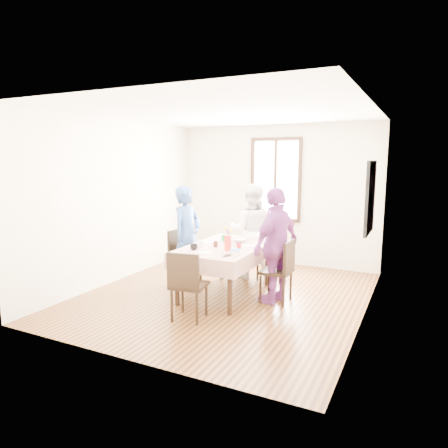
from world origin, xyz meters
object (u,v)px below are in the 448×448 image
at_px(person_far, 252,231).
at_px(person_right, 275,245).
at_px(dining_table, 225,271).
at_px(chair_far, 252,251).
at_px(chair_near, 189,285).
at_px(person_left, 187,236).
at_px(chair_right, 276,271).
at_px(chair_left, 186,258).

distance_m(person_far, person_right, 1.26).
height_order(dining_table, chair_far, chair_far).
xyz_separation_m(chair_near, person_far, (0.00, 2.10, 0.36)).
relative_size(person_far, person_right, 0.98).
bearing_deg(person_left, chair_near, -140.52).
height_order(chair_right, person_far, person_far).
bearing_deg(chair_far, person_left, 49.65).
bearing_deg(chair_right, person_far, 39.33).
bearing_deg(chair_left, person_far, 145.48).
bearing_deg(person_right, person_left, -77.83).
xyz_separation_m(chair_right, person_right, (-0.02, 0.00, 0.38)).
bearing_deg(chair_left, dining_table, 86.35).
distance_m(chair_left, chair_right, 1.58).
xyz_separation_m(chair_right, person_left, (-1.56, 0.10, 0.36)).
bearing_deg(person_right, dining_table, -70.63).
distance_m(dining_table, chair_far, 1.06).
bearing_deg(chair_far, person_far, 89.57).
distance_m(dining_table, person_left, 0.90).
xyz_separation_m(chair_far, person_right, (0.77, -1.01, 0.38)).
relative_size(dining_table, chair_left, 1.70).
distance_m(dining_table, chair_right, 0.79).
bearing_deg(chair_near, person_far, 81.43).
height_order(person_left, person_right, person_right).
distance_m(chair_right, chair_near, 1.36).
bearing_deg(chair_right, chair_near, 145.54).
height_order(chair_left, chair_near, same).
bearing_deg(chair_left, person_left, 96.76).
bearing_deg(chair_far, person_right, 126.69).
xyz_separation_m(chair_near, person_right, (0.77, 1.11, 0.38)).
xyz_separation_m(chair_left, chair_right, (1.58, -0.10, 0.00)).
relative_size(chair_near, person_left, 0.56).
bearing_deg(dining_table, chair_right, 3.50).
xyz_separation_m(dining_table, chair_left, (-0.79, 0.14, 0.08)).
bearing_deg(chair_left, person_right, 93.21).
bearing_deg(person_left, chair_right, -86.52).
relative_size(person_left, person_right, 0.98).
distance_m(chair_right, chair_far, 1.28).
bearing_deg(dining_table, person_far, 90.00).
bearing_deg(person_left, chair_left, 97.03).
height_order(chair_left, chair_right, same).
relative_size(dining_table, chair_far, 1.70).
relative_size(dining_table, person_right, 0.93).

